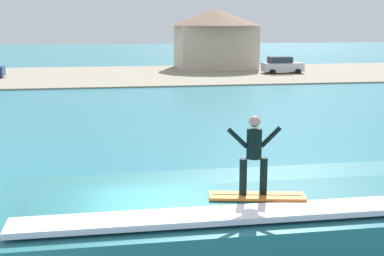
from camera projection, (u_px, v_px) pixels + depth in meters
The scene contains 6 objects.
wave_crest at pixel (233, 226), 11.76m from camera, with size 10.39×4.51×1.68m.
surfboard at pixel (257, 196), 10.97m from camera, with size 2.09×0.89×0.06m.
surfer at pixel (254, 151), 10.84m from camera, with size 1.18×0.32×1.70m.
shoreline_bank at pixel (115, 75), 53.31m from camera, with size 120.00×21.13×0.13m.
car_far_shore at pixel (282, 65), 54.75m from camera, with size 4.29×2.06×1.86m.
house_gabled_white at pixel (215, 35), 60.51m from camera, with size 10.91×10.91×7.01m.
Camera 1 is at (-0.81, -10.55, 5.32)m, focal length 48.23 mm.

